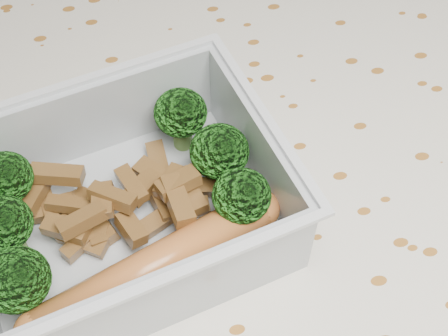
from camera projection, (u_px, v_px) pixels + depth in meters
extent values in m
cube|color=brown|center=(216.00, 211.00, 0.42)|extent=(1.40, 0.90, 0.04)
cube|color=silver|center=(216.00, 193.00, 0.40)|extent=(1.46, 0.96, 0.01)
cube|color=silver|center=(128.00, 229.00, 0.38)|extent=(0.20, 0.17, 0.00)
cube|color=silver|center=(86.00, 122.00, 0.39)|extent=(0.17, 0.04, 0.06)
cube|color=silver|center=(163.00, 299.00, 0.32)|extent=(0.17, 0.04, 0.06)
cube|color=silver|center=(256.00, 151.00, 0.37)|extent=(0.03, 0.12, 0.06)
cube|color=silver|center=(75.00, 83.00, 0.36)|extent=(0.18, 0.04, 0.00)
cube|color=silver|center=(161.00, 281.00, 0.29)|extent=(0.18, 0.04, 0.00)
cube|color=silver|center=(265.00, 116.00, 0.35)|extent=(0.03, 0.13, 0.00)
cylinder|color=#608C3F|center=(15.00, 198.00, 0.38)|extent=(0.01, 0.01, 0.02)
ellipsoid|color=#25781A|center=(5.00, 178.00, 0.36)|extent=(0.03, 0.03, 0.03)
cylinder|color=#608C3F|center=(182.00, 135.00, 0.40)|extent=(0.01, 0.01, 0.02)
ellipsoid|color=#25781A|center=(181.00, 113.00, 0.39)|extent=(0.03, 0.03, 0.03)
cylinder|color=#608C3F|center=(14.00, 243.00, 0.36)|extent=(0.01, 0.01, 0.02)
ellipsoid|color=#25781A|center=(3.00, 224.00, 0.34)|extent=(0.03, 0.03, 0.03)
cylinder|color=#608C3F|center=(220.00, 173.00, 0.39)|extent=(0.01, 0.01, 0.02)
ellipsoid|color=#25781A|center=(219.00, 151.00, 0.37)|extent=(0.04, 0.04, 0.03)
cylinder|color=#608C3F|center=(27.00, 297.00, 0.34)|extent=(0.01, 0.01, 0.02)
ellipsoid|color=#25781A|center=(16.00, 280.00, 0.32)|extent=(0.04, 0.04, 0.03)
cylinder|color=#608C3F|center=(241.00, 216.00, 0.37)|extent=(0.01, 0.01, 0.02)
ellipsoid|color=#25781A|center=(242.00, 196.00, 0.35)|extent=(0.03, 0.03, 0.03)
cube|color=brown|center=(53.00, 208.00, 0.38)|extent=(0.03, 0.01, 0.01)
cube|color=brown|center=(103.00, 200.00, 0.36)|extent=(0.01, 0.02, 0.01)
cube|color=brown|center=(169.00, 182.00, 0.37)|extent=(0.02, 0.02, 0.01)
cube|color=brown|center=(177.00, 200.00, 0.36)|extent=(0.02, 0.03, 0.01)
cube|color=brown|center=(48.00, 208.00, 0.37)|extent=(0.01, 0.02, 0.01)
cube|color=brown|center=(80.00, 244.00, 0.36)|extent=(0.02, 0.02, 0.01)
cube|color=brown|center=(83.00, 210.00, 0.37)|extent=(0.02, 0.03, 0.01)
cube|color=brown|center=(83.00, 241.00, 0.36)|extent=(0.03, 0.03, 0.01)
cube|color=brown|center=(131.00, 229.00, 0.36)|extent=(0.02, 0.02, 0.01)
cube|color=brown|center=(165.00, 206.00, 0.38)|extent=(0.02, 0.02, 0.01)
cube|color=brown|center=(90.00, 232.00, 0.37)|extent=(0.02, 0.02, 0.01)
cube|color=brown|center=(75.00, 230.00, 0.37)|extent=(0.02, 0.02, 0.01)
cube|color=brown|center=(82.00, 220.00, 0.35)|extent=(0.03, 0.02, 0.01)
cube|color=brown|center=(33.00, 194.00, 0.37)|extent=(0.02, 0.03, 0.01)
cube|color=brown|center=(73.00, 205.00, 0.37)|extent=(0.03, 0.02, 0.01)
cube|color=brown|center=(66.00, 229.00, 0.36)|extent=(0.03, 0.02, 0.01)
cube|color=brown|center=(185.00, 210.00, 0.37)|extent=(0.03, 0.01, 0.01)
cube|color=brown|center=(143.00, 187.00, 0.37)|extent=(0.03, 0.03, 0.01)
cube|color=brown|center=(193.00, 188.00, 0.38)|extent=(0.03, 0.02, 0.01)
cube|color=brown|center=(102.00, 229.00, 0.37)|extent=(0.02, 0.02, 0.01)
cube|color=brown|center=(150.00, 226.00, 0.37)|extent=(0.03, 0.02, 0.01)
cube|color=brown|center=(188.00, 191.00, 0.37)|extent=(0.02, 0.03, 0.01)
cube|color=brown|center=(95.00, 200.00, 0.38)|extent=(0.03, 0.02, 0.01)
cube|color=brown|center=(132.00, 185.00, 0.37)|extent=(0.02, 0.03, 0.01)
cube|color=brown|center=(95.00, 227.00, 0.37)|extent=(0.01, 0.03, 0.01)
cube|color=brown|center=(152.00, 173.00, 0.38)|extent=(0.02, 0.02, 0.01)
cube|color=brown|center=(112.00, 197.00, 0.36)|extent=(0.03, 0.03, 0.01)
cube|color=brown|center=(158.00, 159.00, 0.40)|extent=(0.01, 0.03, 0.01)
cube|color=brown|center=(178.00, 183.00, 0.36)|extent=(0.03, 0.02, 0.01)
cube|color=brown|center=(57.00, 174.00, 0.37)|extent=(0.03, 0.02, 0.01)
cylinder|color=#BA672E|center=(155.00, 267.00, 0.34)|extent=(0.14, 0.07, 0.02)
sphere|color=#BA672E|center=(260.00, 209.00, 0.36)|extent=(0.02, 0.02, 0.02)
sphere|color=#BA672E|center=(37.00, 332.00, 0.32)|extent=(0.02, 0.02, 0.02)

